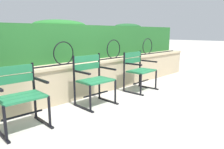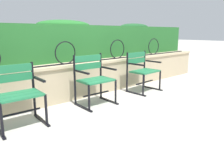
% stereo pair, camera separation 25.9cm
% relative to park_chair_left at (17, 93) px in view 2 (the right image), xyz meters
% --- Properties ---
extents(ground_plane, '(60.00, 60.00, 0.00)m').
position_rel_park_chair_left_xyz_m(ground_plane, '(1.48, -0.38, -0.46)').
color(ground_plane, '#BCB7AD').
extents(stone_wall, '(7.52, 0.41, 0.68)m').
position_rel_park_chair_left_xyz_m(stone_wall, '(1.48, 0.59, -0.11)').
color(stone_wall, tan).
rests_on(stone_wall, ground).
extents(iron_arch_fence, '(6.97, 0.02, 0.42)m').
position_rel_park_chair_left_xyz_m(iron_arch_fence, '(1.12, 0.52, 0.40)').
color(iron_arch_fence, black).
rests_on(iron_arch_fence, stone_wall).
extents(hedge_row, '(7.37, 0.52, 0.85)m').
position_rel_park_chair_left_xyz_m(hedge_row, '(1.46, 1.03, 0.62)').
color(hedge_row, '#236028').
rests_on(hedge_row, stone_wall).
extents(park_chair_left, '(0.61, 0.54, 0.84)m').
position_rel_park_chair_left_xyz_m(park_chair_left, '(0.00, 0.00, 0.00)').
color(park_chair_left, '#237547').
rests_on(park_chair_left, ground).
extents(park_chair_centre, '(0.62, 0.53, 0.88)m').
position_rel_park_chair_left_xyz_m(park_chair_centre, '(1.30, 0.04, 0.01)').
color(park_chair_centre, '#237547').
rests_on(park_chair_centre, ground).
extents(park_chair_right, '(0.67, 0.55, 0.85)m').
position_rel_park_chair_left_xyz_m(park_chair_right, '(2.60, 0.03, 0.01)').
color(park_chair_right, '#237547').
rests_on(park_chair_right, ground).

